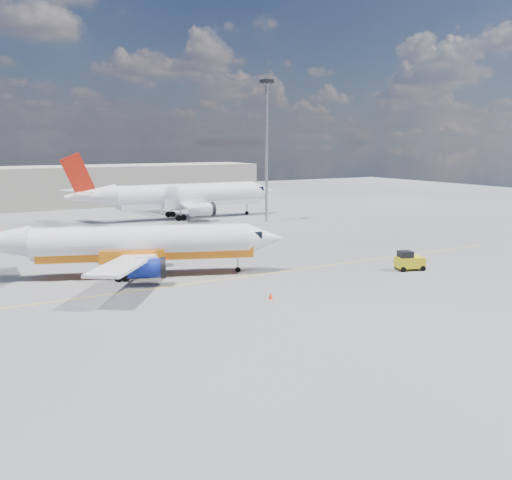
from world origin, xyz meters
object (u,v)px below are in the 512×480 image
main_jet (132,244)px  traffic_cone (271,296)px  second_jet (181,196)px  gse_tug (409,261)px

main_jet → traffic_cone: (7.15, -13.81, -2.81)m
main_jet → second_jet: (20.30, 36.76, 0.64)m
second_jet → traffic_cone: size_ratio=59.40×
gse_tug → traffic_cone: (-17.82, -2.41, -0.63)m
main_jet → gse_tug: (24.97, -11.40, -2.19)m
second_jet → traffic_cone: 52.37m
traffic_cone → main_jet: bearing=117.4°
main_jet → second_jet: second_jet is taller
gse_tug → traffic_cone: 17.99m
main_jet → traffic_cone: 15.80m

